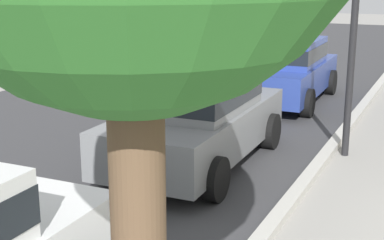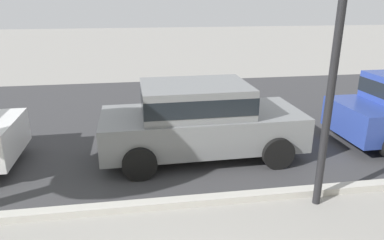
# 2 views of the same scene
# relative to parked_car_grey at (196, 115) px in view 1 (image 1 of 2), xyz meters

# --- Properties ---
(street_surface) EXTENTS (60.00, 9.00, 0.01)m
(street_surface) POSITION_rel_parked_car_grey_xyz_m (-1.33, 2.74, -0.84)
(street_surface) COLOR #38383A
(street_surface) RESTS_ON ground
(curb_stone) EXTENTS (60.00, 0.20, 0.12)m
(curb_stone) POSITION_rel_parked_car_grey_xyz_m (-1.33, -1.86, -0.78)
(curb_stone) COLOR #B2AFA8
(curb_stone) RESTS_ON ground
(parked_car_grey) EXTENTS (4.13, 1.98, 1.56)m
(parked_car_grey) POSITION_rel_parked_car_grey_xyz_m (0.00, 0.00, 0.00)
(parked_car_grey) COLOR slate
(parked_car_grey) RESTS_ON ground
(parked_car_blue) EXTENTS (4.13, 1.98, 1.56)m
(parked_car_blue) POSITION_rel_parked_car_grey_xyz_m (5.19, 0.00, 0.00)
(parked_car_blue) COLOR navy
(parked_car_blue) RESTS_ON ground
(lamp_post) EXTENTS (0.32, 0.32, 3.90)m
(lamp_post) POSITION_rel_parked_car_grey_xyz_m (1.57, -2.13, 1.71)
(lamp_post) COLOR black
(lamp_post) RESTS_ON ground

